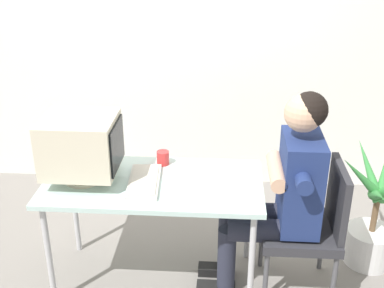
{
  "coord_description": "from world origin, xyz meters",
  "views": [
    {
      "loc": [
        0.41,
        -2.55,
        2.13
      ],
      "look_at": [
        0.23,
        0.0,
        0.96
      ],
      "focal_mm": 46.19,
      "sensor_mm": 36.0,
      "label": 1
    }
  ],
  "objects_px": {
    "crt_monitor": "(81,145)",
    "person_seated": "(282,188)",
    "keyboard": "(144,181)",
    "potted_plant": "(374,221)",
    "desk_mug": "(163,158)",
    "office_chair": "(311,223)",
    "desk": "(153,190)"
  },
  "relations": [
    {
      "from": "crt_monitor",
      "to": "person_seated",
      "type": "distance_m",
      "value": 1.19
    },
    {
      "from": "keyboard",
      "to": "potted_plant",
      "type": "relative_size",
      "value": 0.51
    },
    {
      "from": "potted_plant",
      "to": "desk_mug",
      "type": "distance_m",
      "value": 1.45
    },
    {
      "from": "keyboard",
      "to": "office_chair",
      "type": "xyz_separation_m",
      "value": [
        0.99,
        0.01,
        -0.25
      ]
    },
    {
      "from": "keyboard",
      "to": "person_seated",
      "type": "height_order",
      "value": "person_seated"
    },
    {
      "from": "keyboard",
      "to": "desk_mug",
      "type": "height_order",
      "value": "desk_mug"
    },
    {
      "from": "crt_monitor",
      "to": "desk_mug",
      "type": "bearing_deg",
      "value": 28.98
    },
    {
      "from": "person_seated",
      "to": "desk_mug",
      "type": "bearing_deg",
      "value": 160.6
    },
    {
      "from": "person_seated",
      "to": "desk_mug",
      "type": "distance_m",
      "value": 0.77
    },
    {
      "from": "potted_plant",
      "to": "person_seated",
      "type": "bearing_deg",
      "value": -155.79
    },
    {
      "from": "office_chair",
      "to": "person_seated",
      "type": "bearing_deg",
      "value": 180.0
    },
    {
      "from": "potted_plant",
      "to": "desk_mug",
      "type": "height_order",
      "value": "potted_plant"
    },
    {
      "from": "keyboard",
      "to": "potted_plant",
      "type": "height_order",
      "value": "potted_plant"
    },
    {
      "from": "keyboard",
      "to": "desk",
      "type": "bearing_deg",
      "value": 32.99
    },
    {
      "from": "desk",
      "to": "keyboard",
      "type": "bearing_deg",
      "value": -147.01
    },
    {
      "from": "desk",
      "to": "person_seated",
      "type": "height_order",
      "value": "person_seated"
    },
    {
      "from": "desk",
      "to": "crt_monitor",
      "type": "xyz_separation_m",
      "value": [
        -0.41,
        -0.01,
        0.29
      ]
    },
    {
      "from": "potted_plant",
      "to": "crt_monitor",
      "type": "bearing_deg",
      "value": -171.15
    },
    {
      "from": "office_chair",
      "to": "desk_mug",
      "type": "height_order",
      "value": "office_chair"
    },
    {
      "from": "keyboard",
      "to": "person_seated",
      "type": "xyz_separation_m",
      "value": [
        0.81,
        0.01,
        -0.02
      ]
    },
    {
      "from": "person_seated",
      "to": "desk_mug",
      "type": "relative_size",
      "value": 14.69
    },
    {
      "from": "office_chair",
      "to": "potted_plant",
      "type": "height_order",
      "value": "office_chair"
    },
    {
      "from": "office_chair",
      "to": "crt_monitor",
      "type": "bearing_deg",
      "value": 179.51
    },
    {
      "from": "crt_monitor",
      "to": "keyboard",
      "type": "xyz_separation_m",
      "value": [
        0.36,
        -0.02,
        -0.21
      ]
    },
    {
      "from": "desk",
      "to": "desk_mug",
      "type": "xyz_separation_m",
      "value": [
        0.03,
        0.23,
        0.1
      ]
    },
    {
      "from": "person_seated",
      "to": "potted_plant",
      "type": "height_order",
      "value": "person_seated"
    },
    {
      "from": "person_seated",
      "to": "keyboard",
      "type": "bearing_deg",
      "value": -179.49
    },
    {
      "from": "desk",
      "to": "person_seated",
      "type": "bearing_deg",
      "value": -1.85
    },
    {
      "from": "keyboard",
      "to": "desk_mug",
      "type": "distance_m",
      "value": 0.28
    },
    {
      "from": "keyboard",
      "to": "office_chair",
      "type": "distance_m",
      "value": 1.02
    },
    {
      "from": "desk",
      "to": "crt_monitor",
      "type": "height_order",
      "value": "crt_monitor"
    },
    {
      "from": "person_seated",
      "to": "desk_mug",
      "type": "height_order",
      "value": "person_seated"
    }
  ]
}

